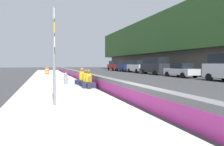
% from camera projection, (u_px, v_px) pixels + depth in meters
% --- Properties ---
extents(ground_plane, '(160.00, 160.00, 0.00)m').
position_uv_depth(ground_plane, '(139.00, 107.00, 7.24)').
color(ground_plane, '#353538').
rests_on(ground_plane, ground).
extents(sidewalk_strip, '(80.00, 4.40, 0.14)m').
position_uv_depth(sidewalk_strip, '(69.00, 111.00, 6.34)').
color(sidewalk_strip, '#B5B2A8').
rests_on(sidewalk_strip, ground_plane).
extents(jersey_barrier, '(76.00, 0.45, 0.85)m').
position_uv_depth(jersey_barrier, '(139.00, 96.00, 7.22)').
color(jersey_barrier, slate).
rests_on(jersey_barrier, ground_plane).
extents(route_sign_post, '(0.44, 0.09, 3.60)m').
position_uv_depth(route_sign_post, '(54.00, 48.00, 6.81)').
color(route_sign_post, gray).
rests_on(route_sign_post, sidewalk_strip).
extents(fire_hydrant, '(0.26, 0.46, 0.88)m').
position_uv_depth(fire_hydrant, '(66.00, 78.00, 13.96)').
color(fire_hydrant, gray).
rests_on(fire_hydrant, sidewalk_strip).
extents(seated_person_foreground, '(0.76, 0.87, 1.15)m').
position_uv_depth(seated_person_foreground, '(89.00, 82.00, 11.84)').
color(seated_person_foreground, '#23284C').
rests_on(seated_person_foreground, sidewalk_strip).
extents(seated_person_middle, '(0.72, 0.81, 1.13)m').
position_uv_depth(seated_person_middle, '(86.00, 81.00, 12.83)').
color(seated_person_middle, black).
rests_on(seated_person_middle, sidewalk_strip).
extents(seated_person_rear, '(0.87, 0.98, 1.22)m').
position_uv_depth(seated_person_rear, '(82.00, 79.00, 13.79)').
color(seated_person_rear, '#23284C').
rests_on(seated_person_rear, sidewalk_strip).
extents(backpack, '(0.32, 0.28, 0.40)m').
position_uv_depth(backpack, '(89.00, 86.00, 11.31)').
color(backpack, '#232328').
rests_on(backpack, sidewalk_strip).
extents(construction_barrel, '(0.54, 0.54, 0.95)m').
position_uv_depth(construction_barrel, '(47.00, 71.00, 26.45)').
color(construction_barrel, orange).
rests_on(construction_barrel, sidewalk_strip).
extents(parked_car_third, '(4.52, 1.99, 1.71)m').
position_uv_depth(parked_car_third, '(181.00, 70.00, 22.66)').
color(parked_car_third, silver).
rests_on(parked_car_third, ground_plane).
extents(parked_car_fourth, '(5.14, 2.19, 2.56)m').
position_uv_depth(parked_car_fourth, '(155.00, 66.00, 28.25)').
color(parked_car_fourth, '#28282D').
rests_on(parked_car_fourth, ground_plane).
extents(parked_car_midline, '(4.80, 2.07, 2.28)m').
position_uv_depth(parked_car_midline, '(137.00, 66.00, 33.49)').
color(parked_car_midline, silver).
rests_on(parked_car_midline, ground_plane).
extents(parked_car_far, '(4.83, 2.12, 2.28)m').
position_uv_depth(parked_car_far, '(124.00, 66.00, 38.53)').
color(parked_car_far, navy).
rests_on(parked_car_far, ground_plane).
extents(parked_car_farther, '(4.82, 2.10, 2.28)m').
position_uv_depth(parked_car_farther, '(114.00, 66.00, 43.82)').
color(parked_car_farther, maroon).
rests_on(parked_car_farther, ground_plane).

